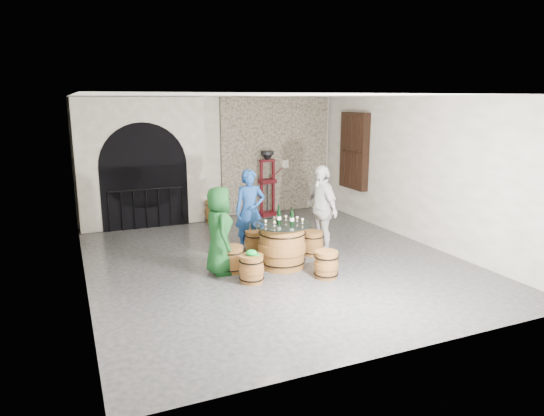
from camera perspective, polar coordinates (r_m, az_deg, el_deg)
name	(u,v)px	position (r m, az deg, el deg)	size (l,w,h in m)	color
ground	(272,259)	(9.76, 0.05, -6.06)	(8.00, 8.00, 0.00)	#2A2A2C
wall_back	(213,158)	(13.10, -6.93, 5.87)	(8.00, 8.00, 0.00)	silver
wall_front	(405,231)	(5.99, 15.42, -2.65)	(8.00, 8.00, 0.00)	silver
wall_left	(78,194)	(8.62, -21.83, 1.51)	(8.00, 8.00, 0.00)	silver
wall_right	(418,170)	(11.21, 16.76, 4.27)	(8.00, 8.00, 0.00)	silver
ceiling	(272,96)	(9.24, 0.06, 13.08)	(8.00, 8.00, 0.00)	beige
stone_facing_panel	(276,155)	(13.66, 0.44, 6.23)	(3.20, 0.12, 3.18)	gray
arched_opening	(142,163)	(12.45, -15.03, 5.08)	(3.10, 0.60, 3.19)	silver
shuttered_window	(354,151)	(13.03, 9.62, 6.63)	(0.23, 1.10, 2.00)	black
barrel_table	(282,245)	(9.24, 1.19, -4.42)	(1.10, 1.10, 0.85)	brown
barrel_stool_left	(232,259)	(9.05, -4.70, -6.02)	(0.45, 0.45, 0.49)	brown
barrel_stool_far	(255,242)	(10.07, -1.98, -4.03)	(0.45, 0.45, 0.49)	brown
barrel_stool_right	(313,243)	(10.02, 4.79, -4.15)	(0.45, 0.45, 0.49)	brown
barrel_stool_near_right	(326,264)	(8.79, 6.39, -6.61)	(0.45, 0.45, 0.49)	brown
barrel_stool_near_left	(252,269)	(8.54, -2.42, -7.14)	(0.45, 0.45, 0.49)	brown
green_cap	(252,253)	(8.44, -2.41, -5.30)	(0.24, 0.19, 0.11)	#0D9930
person_green	(219,231)	(8.84, -6.23, -2.66)	(0.79, 0.51, 1.62)	#12411A
person_blue	(250,211)	(10.07, -2.61, -0.35)	(0.63, 0.41, 1.73)	navy
person_white	(321,209)	(10.07, 5.83, -0.13)	(1.07, 0.45, 1.83)	silver
wine_bottle_left	(279,216)	(9.12, 0.84, -1.01)	(0.08, 0.08, 0.32)	black
wine_bottle_center	(292,218)	(9.03, 2.36, -1.15)	(0.08, 0.08, 0.32)	black
wine_bottle_right	(279,215)	(9.22, 0.79, -0.86)	(0.08, 0.08, 0.32)	black
tasting_glass_a	(274,223)	(8.94, 0.28, -1.82)	(0.05, 0.05, 0.10)	#C47B26
tasting_glass_b	(297,219)	(9.30, 2.98, -1.28)	(0.05, 0.05, 0.10)	#C47B26
tasting_glass_c	(275,219)	(9.25, 0.30, -1.33)	(0.05, 0.05, 0.10)	#C47B26
tasting_glass_d	(286,218)	(9.37, 1.64, -1.15)	(0.05, 0.05, 0.10)	#C47B26
tasting_glass_e	(302,221)	(9.16, 3.60, -1.50)	(0.05, 0.05, 0.10)	#C47B26
tasting_glass_f	(266,222)	(9.02, -0.76, -1.70)	(0.05, 0.05, 0.10)	#C47B26
side_barrel	(214,211)	(12.63, -6.88, -0.40)	(0.45, 0.45, 0.60)	brown
corking_press	(267,178)	(13.20, -0.54, 3.50)	(0.75, 0.45, 1.77)	#480C13
control_box	(285,164)	(13.72, 1.53, 5.21)	(0.18, 0.10, 0.22)	silver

